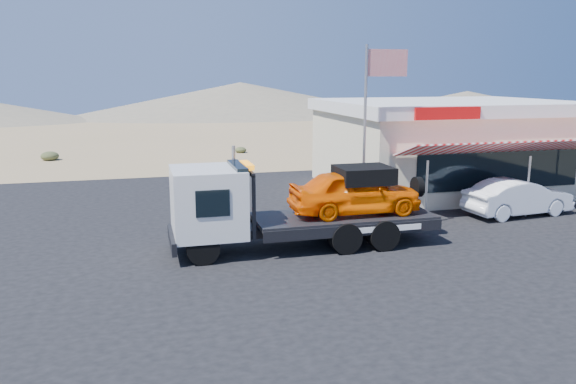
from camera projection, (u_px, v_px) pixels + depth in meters
name	position (u px, v px, depth m)	size (l,w,h in m)	color
ground	(259.00, 274.00, 14.40)	(120.00, 120.00, 0.00)	#927E53
asphalt_lot	(301.00, 236.00, 17.74)	(32.00, 24.00, 0.02)	black
tow_truck	(297.00, 202.00, 16.37)	(7.70, 2.28, 2.58)	black
white_sedan	(518.00, 197.00, 20.29)	(1.40, 4.01, 1.32)	white
jerky_store	(446.00, 144.00, 25.13)	(10.40, 9.97, 3.90)	beige
flagpole	(371.00, 112.00, 19.14)	(1.55, 0.10, 6.00)	#99999E
distant_hills	(74.00, 104.00, 63.74)	(126.00, 48.00, 4.20)	#726B59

